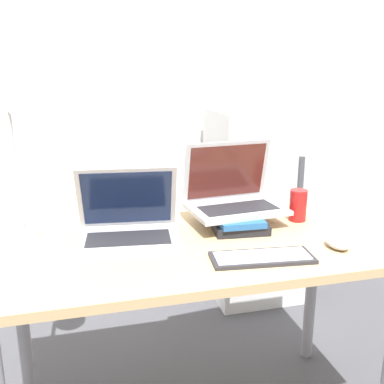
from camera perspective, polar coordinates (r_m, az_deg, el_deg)
wall_back at (r=2.66m, az=-6.82°, el=16.21°), size 8.00×0.05×2.70m
desk at (r=1.58m, az=0.39°, el=-9.56°), size 1.36×0.67×0.75m
laptop_left at (r=1.57m, az=-8.13°, el=-4.16°), size 0.37×0.30×0.25m
book_stack at (r=1.69m, az=5.56°, el=-3.52°), size 0.22×0.27×0.05m
laptop_on_books at (r=1.71m, az=5.26°, el=-0.49°), size 0.37×0.28×0.25m
wireless_keyboard at (r=1.43m, az=8.88°, el=-8.22°), size 0.33×0.15×0.01m
mouse at (r=1.56m, az=17.98°, el=-6.13°), size 0.07×0.10×0.04m
soda_can at (r=1.78m, az=13.31°, el=-1.65°), size 0.07×0.07×0.12m
desk_lamp at (r=1.57m, az=-20.06°, el=9.54°), size 0.23×0.20×0.59m
mini_fridge at (r=2.62m, az=8.02°, el=-1.70°), size 0.50×0.48×1.09m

